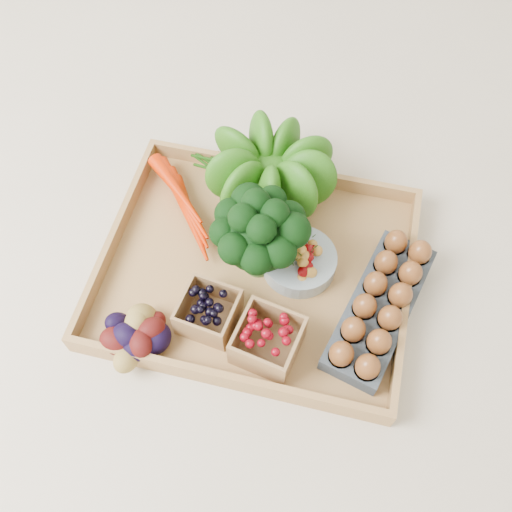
% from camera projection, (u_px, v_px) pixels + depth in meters
% --- Properties ---
extents(ground, '(4.00, 4.00, 0.00)m').
position_uv_depth(ground, '(256.00, 272.00, 1.06)').
color(ground, beige).
rests_on(ground, ground).
extents(tray, '(0.55, 0.45, 0.01)m').
position_uv_depth(tray, '(256.00, 270.00, 1.05)').
color(tray, '#AD7F48').
rests_on(tray, ground).
extents(carrots, '(0.20, 0.14, 0.05)m').
position_uv_depth(carrots, '(183.00, 200.00, 1.09)').
color(carrots, '#C52300').
rests_on(carrots, tray).
extents(lettuce, '(0.16, 0.16, 0.16)m').
position_uv_depth(lettuce, '(268.00, 166.00, 1.06)').
color(lettuce, '#184A0B').
rests_on(lettuce, tray).
extents(broccoli, '(0.17, 0.17, 0.13)m').
position_uv_depth(broccoli, '(259.00, 246.00, 0.99)').
color(broccoli, black).
rests_on(broccoli, tray).
extents(cherry_bowl, '(0.13, 0.13, 0.04)m').
position_uv_depth(cherry_bowl, '(299.00, 262.00, 1.03)').
color(cherry_bowl, '#8C9EA5').
rests_on(cherry_bowl, tray).
extents(egg_carton, '(0.17, 0.30, 0.03)m').
position_uv_depth(egg_carton, '(379.00, 308.00, 0.98)').
color(egg_carton, '#383F47').
rests_on(egg_carton, tray).
extents(potatoes, '(0.13, 0.13, 0.07)m').
position_uv_depth(potatoes, '(138.00, 332.00, 0.94)').
color(potatoes, '#370908').
rests_on(potatoes, tray).
extents(punnet_blackberry, '(0.10, 0.10, 0.06)m').
position_uv_depth(punnet_blackberry, '(209.00, 312.00, 0.96)').
color(punnet_blackberry, black).
rests_on(punnet_blackberry, tray).
extents(punnet_raspberry, '(0.12, 0.12, 0.07)m').
position_uv_depth(punnet_raspberry, '(268.00, 340.00, 0.93)').
color(punnet_raspberry, '#68040E').
rests_on(punnet_raspberry, tray).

